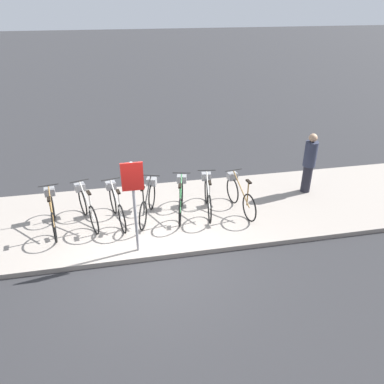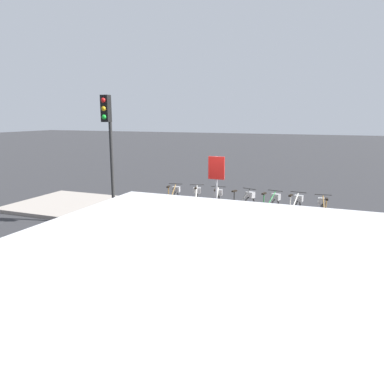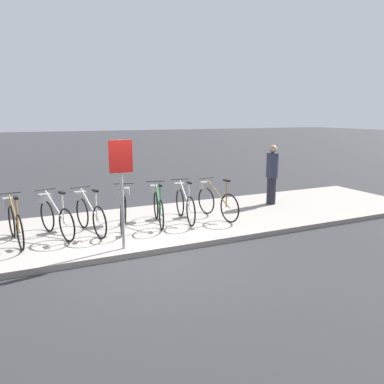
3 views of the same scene
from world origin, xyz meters
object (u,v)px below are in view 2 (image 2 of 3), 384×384
parked_bicycle_6 (323,215)px  parked_bicycle_3 (242,207)px  sign_post (216,181)px  traffic_light (108,132)px  parked_bicycle_4 (269,210)px  parked_bicycle_2 (217,205)px  parked_bicycle_5 (294,212)px  parked_bicycle_1 (196,203)px  parked_bicycle_0 (172,201)px

parked_bicycle_6 → parked_bicycle_3: bearing=177.2°
parked_bicycle_3 → sign_post: (-0.37, -1.38, 0.98)m
parked_bicycle_3 → traffic_light: bearing=-158.6°
parked_bicycle_3 → parked_bicycle_4: bearing=-1.3°
parked_bicycle_3 → sign_post: size_ratio=0.76×
parked_bicycle_2 → parked_bicycle_5: bearing=1.0°
parked_bicycle_1 → parked_bicycle_6: size_ratio=0.96×
parked_bicycle_2 → traffic_light: (-2.86, -1.40, 2.20)m
parked_bicycle_4 → parked_bicycle_6: same height
parked_bicycle_4 → parked_bicycle_5: same height
parked_bicycle_0 → traffic_light: 2.93m
parked_bicycle_6 → parked_bicycle_2: bearing=178.5°
parked_bicycle_0 → sign_post: 2.48m
parked_bicycle_1 → parked_bicycle_2: 0.70m
parked_bicycle_6 → parked_bicycle_0: bearing=179.6°
parked_bicycle_0 → parked_bicycle_2: size_ratio=1.01×
sign_post → traffic_light: bearing=-179.2°
parked_bicycle_6 → sign_post: (-2.68, -1.27, 0.98)m
parked_bicycle_2 → parked_bicycle_4: (1.60, 0.01, 0.00)m
parked_bicycle_2 → sign_post: size_ratio=0.78×
parked_bicycle_1 → sign_post: 2.05m
parked_bicycle_1 → parked_bicycle_3: bearing=-1.2°
parked_bicycle_0 → parked_bicycle_5: 3.76m
parked_bicycle_2 → parked_bicycle_6: (3.09, -0.08, 0.00)m
parked_bicycle_5 → parked_bicycle_2: bearing=-179.0°
parked_bicycle_0 → sign_post: (1.88, -1.30, 0.98)m
parked_bicycle_5 → parked_bicycle_6: size_ratio=1.00×
sign_post → parked_bicycle_0: bearing=145.5°
parked_bicycle_2 → parked_bicycle_3: bearing=2.3°
parked_bicycle_3 → parked_bicycle_4: same height
parked_bicycle_2 → sign_post: 1.72m
parked_bicycle_3 → parked_bicycle_5: 1.51m
traffic_light → sign_post: (3.27, 0.05, -1.23)m
parked_bicycle_0 → parked_bicycle_6: 4.56m
parked_bicycle_3 → traffic_light: (-3.64, -1.43, 2.20)m
parked_bicycle_0 → traffic_light: size_ratio=0.45×
parked_bicycle_0 → parked_bicycle_4: size_ratio=1.01×
parked_bicycle_0 → parked_bicycle_5: (3.76, 0.09, 0.00)m
parked_bicycle_6 → sign_post: sign_post is taller
parked_bicycle_5 → parked_bicycle_3: bearing=-179.7°
parked_bicycle_2 → parked_bicycle_4: 1.60m
sign_post → parked_bicycle_3: bearing=74.9°
parked_bicycle_4 → parked_bicycle_6: bearing=-3.7°
parked_bicycle_1 → traffic_light: bearing=-145.9°
parked_bicycle_0 → parked_bicycle_6: size_ratio=1.00×
parked_bicycle_4 → traffic_light: (-4.46, -1.41, 2.20)m
parked_bicycle_5 → traffic_light: traffic_light is taller
parked_bicycle_6 → traffic_light: 6.48m
parked_bicycle_1 → parked_bicycle_4: same height
parked_bicycle_4 → parked_bicycle_5: (0.69, 0.03, 0.00)m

